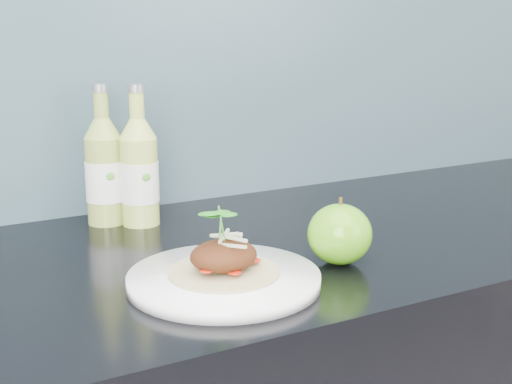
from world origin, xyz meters
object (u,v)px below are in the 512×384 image
Objects in this scene: green_apple at (340,234)px; cider_bottle_right at (139,172)px; cider_bottle_left at (104,171)px; dinner_plate at (224,279)px.

cider_bottle_right is (-0.17, 0.32, 0.05)m from green_apple.
green_apple is at bearing -44.92° from cider_bottle_left.
cider_bottle_right is (0.01, 0.31, 0.08)m from dinner_plate.
cider_bottle_left is (-0.22, 0.35, 0.05)m from green_apple.
dinner_plate is 1.23× the size of cider_bottle_right.
cider_bottle_right is at bearing -22.47° from cider_bottle_left.
dinner_plate is 1.23× the size of cider_bottle_left.
cider_bottle_right reaches higher than green_apple.
green_apple reaches higher than dinner_plate.
cider_bottle_left is 1.00× the size of cider_bottle_right.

